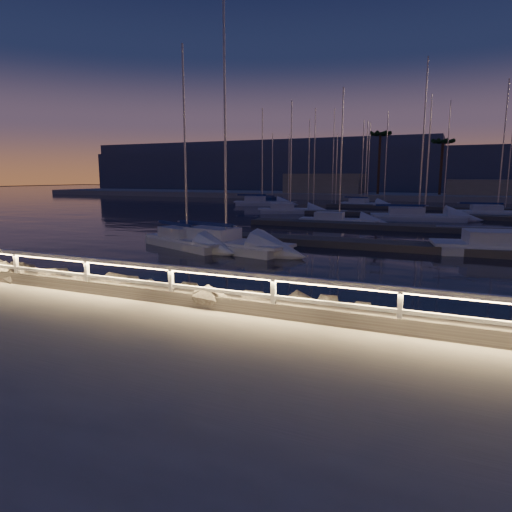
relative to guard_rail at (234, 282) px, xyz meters
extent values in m
plane|color=gray|center=(0.07, 0.00, -0.77)|extent=(400.00, 400.00, 0.00)
cube|color=gray|center=(0.07, -2.50, -0.87)|extent=(240.00, 5.00, 0.20)
cube|color=slate|center=(0.07, 1.50, -1.07)|extent=(240.00, 3.45, 1.29)
plane|color=black|center=(0.07, 80.00, -1.37)|extent=(320.00, 320.00, 0.00)
plane|color=black|center=(0.07, 0.00, -1.97)|extent=(400.00, 400.00, 0.00)
cube|color=white|center=(-7.93, 0.00, -0.27)|extent=(0.11, 0.11, 1.00)
cube|color=white|center=(-4.93, 0.00, -0.27)|extent=(0.11, 0.11, 1.00)
cube|color=white|center=(-1.93, 0.00, -0.27)|extent=(0.11, 0.11, 1.00)
cube|color=white|center=(1.07, 0.00, -0.27)|extent=(0.11, 0.11, 1.00)
cube|color=white|center=(4.07, 0.00, -0.27)|extent=(0.11, 0.11, 1.00)
cube|color=white|center=(0.07, 0.00, 0.23)|extent=(44.00, 0.12, 0.12)
cube|color=white|center=(0.07, 0.00, -0.27)|extent=(44.00, 0.09, 0.09)
cube|color=#FFC472|center=(0.07, -0.02, 0.15)|extent=(44.00, 0.04, 0.03)
cube|color=#59534A|center=(0.07, 16.00, -1.17)|extent=(22.00, 2.00, 0.40)
cube|color=#59534A|center=(0.07, 26.00, -1.17)|extent=(22.00, 2.00, 0.40)
cube|color=#59534A|center=(0.07, 38.00, -1.17)|extent=(22.00, 2.00, 0.40)
cube|color=#59534A|center=(0.07, 50.00, -1.17)|extent=(22.00, 2.00, 0.40)
cube|color=gray|center=(0.07, 74.00, -0.97)|extent=(160.00, 14.00, 1.20)
cube|color=gray|center=(-17.93, 74.00, 1.03)|extent=(14.00, 8.00, 4.00)
cube|color=gray|center=(8.07, 75.00, 0.53)|extent=(10.00, 6.00, 3.00)
cylinder|color=#4A3422|center=(-7.93, 72.00, 4.88)|extent=(0.44, 0.44, 10.50)
cylinder|color=#4A3422|center=(2.07, 73.00, 4.13)|extent=(0.44, 0.44, 9.00)
cube|color=#3E4660|center=(0.07, 130.00, 3.23)|extent=(220.00, 30.00, 14.00)
cube|color=#3E4660|center=(-59.93, 140.00, 5.23)|extent=(120.00, 25.00, 18.00)
cube|color=silver|center=(-9.02, 12.00, -1.22)|extent=(6.34, 4.26, 0.51)
cube|color=silver|center=(-9.02, 12.00, -0.90)|extent=(6.68, 4.19, 0.14)
cube|color=silver|center=(-9.79, 12.34, -0.57)|extent=(2.76, 2.32, 0.61)
cylinder|color=#A2A3A7|center=(-9.02, 12.00, 4.43)|extent=(0.11, 0.11, 10.48)
cylinder|color=#A2A3A7|center=(-10.18, 12.51, -0.11)|extent=(3.49, 1.58, 0.07)
cube|color=silver|center=(-6.50, 12.00, -1.22)|extent=(7.61, 3.96, 0.57)
cube|color=silver|center=(-6.50, 12.00, -0.86)|extent=(8.12, 3.74, 0.15)
cube|color=silver|center=(-7.49, 12.22, -0.50)|extent=(3.15, 2.39, 0.67)
cylinder|color=#A2A3A7|center=(-6.50, 12.00, 5.54)|extent=(0.12, 0.12, 12.60)
cylinder|color=#A2A3A7|center=(-7.98, 12.33, 0.01)|extent=(4.44, 1.08, 0.08)
cube|color=silver|center=(7.08, 16.67, -0.49)|extent=(3.44, 2.56, 0.68)
cylinder|color=#A2A3A7|center=(6.54, 16.56, 0.03)|extent=(4.92, 1.05, 0.08)
cube|color=silver|center=(-4.03, 27.93, -1.22)|extent=(6.24, 2.47, 0.48)
cube|color=silver|center=(-4.03, 27.93, -0.92)|extent=(6.73, 2.20, 0.13)
cube|color=silver|center=(-4.88, 27.87, -0.62)|extent=(2.48, 1.69, 0.56)
cylinder|color=#A2A3A7|center=(-4.03, 27.93, 4.47)|extent=(0.10, 0.10, 10.61)
cylinder|color=#A2A3A7|center=(-5.30, 27.84, -0.19)|extent=(3.81, 0.34, 0.07)
cube|color=silver|center=(1.82, 34.28, -1.22)|extent=(8.27, 4.19, 0.57)
cube|color=silver|center=(1.82, 34.28, -0.86)|extent=(8.84, 3.94, 0.16)
cube|color=silver|center=(0.74, 34.05, -0.50)|extent=(3.41, 2.56, 0.67)
cylinder|color=#A2A3A7|center=(1.82, 34.28, 6.10)|extent=(0.12, 0.12, 13.72)
cylinder|color=#A2A3A7|center=(0.21, 33.94, 0.02)|extent=(4.85, 1.09, 0.08)
cube|color=silver|center=(-19.93, 48.57, -1.22)|extent=(7.55, 4.32, 0.61)
cube|color=silver|center=(-19.93, 48.57, -0.84)|extent=(8.03, 4.14, 0.17)
cube|color=silver|center=(-20.89, 48.29, -0.45)|extent=(3.18, 2.51, 0.72)
cylinder|color=#A2A3A7|center=(-19.93, 48.57, 5.50)|extent=(0.13, 0.13, 12.45)
cylinder|color=#A2A3A7|center=(-21.36, 48.15, 0.10)|extent=(4.32, 1.35, 0.09)
cube|color=silver|center=(-11.82, 37.48, -1.22)|extent=(6.92, 4.42, 0.51)
cube|color=silver|center=(-11.82, 37.48, -0.90)|extent=(7.31, 4.31, 0.14)
cube|color=silver|center=(-12.67, 37.15, -0.57)|extent=(2.98, 2.46, 0.61)
cylinder|color=#A2A3A7|center=(-11.82, 37.48, 4.90)|extent=(0.11, 0.11, 11.41)
cylinder|color=#A2A3A7|center=(-13.10, 36.98, -0.11)|extent=(3.86, 1.56, 0.07)
cube|color=silver|center=(8.78, 42.37, -1.22)|extent=(7.64, 3.37, 0.53)
cube|color=silver|center=(8.78, 42.37, -0.89)|extent=(8.20, 3.08, 0.15)
cube|color=silver|center=(7.77, 42.25, -0.55)|extent=(3.08, 2.19, 0.63)
cylinder|color=#A2A3A7|center=(8.78, 42.37, 5.62)|extent=(0.12, 0.12, 12.83)
cylinder|color=#A2A3A7|center=(7.26, 42.18, -0.06)|extent=(4.59, 0.66, 0.08)
cube|color=navy|center=(-19.93, 52.33, -1.22)|extent=(5.79, 2.78, 0.47)
cube|color=navy|center=(-19.93, 52.33, -0.92)|extent=(6.20, 2.58, 0.13)
cube|color=navy|center=(-20.69, 52.46, -0.62)|extent=(2.37, 1.74, 0.56)
cylinder|color=#A2A3A7|center=(-19.93, 52.33, 3.99)|extent=(0.10, 0.10, 9.65)
cylinder|color=#A2A3A7|center=(-21.07, 52.52, -0.19)|extent=(3.43, 0.66, 0.07)
cube|color=silver|center=(-6.58, 52.88, -1.22)|extent=(6.44, 3.35, 0.48)
cube|color=silver|center=(-6.58, 52.88, -0.92)|extent=(6.88, 3.17, 0.13)
cube|color=silver|center=(-7.42, 53.07, -0.61)|extent=(2.67, 2.03, 0.57)
cylinder|color=#A2A3A7|center=(-6.58, 52.88, 4.50)|extent=(0.10, 0.10, 10.67)
cylinder|color=#A2A3A7|center=(-7.83, 53.16, -0.18)|extent=(3.76, 0.92, 0.07)
camera|label=1|loc=(5.08, -10.14, 2.66)|focal=32.00mm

